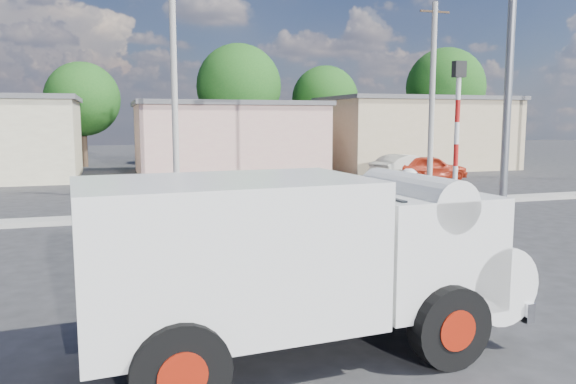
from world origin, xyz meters
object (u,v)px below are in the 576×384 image
object	(u,v)px
car_cream	(405,167)
truck	(308,257)
bicycle	(409,247)
traffic_pole	(456,140)
cyclist	(410,228)
car_red	(430,168)
streetlight	(505,33)

from	to	relation	value
car_cream	truck	bearing A→B (deg)	129.00
bicycle	traffic_pole	size ratio (longest dim) A/B	0.45
truck	car_cream	bearing A→B (deg)	53.58
bicycle	cyclist	distance (m)	0.38
car_red	car_cream	bearing A→B (deg)	70.65
traffic_pole	streetlight	world-z (taller)	streetlight
streetlight	truck	bearing A→B (deg)	-145.72
traffic_pole	streetlight	size ratio (longest dim) A/B	0.48
truck	cyclist	world-z (taller)	truck
bicycle	streetlight	distance (m)	5.37
traffic_pole	bicycle	bearing A→B (deg)	-145.15
bicycle	traffic_pole	world-z (taller)	traffic_pole
bicycle	traffic_pole	bearing A→B (deg)	-37.12
cyclist	streetlight	world-z (taller)	streetlight
car_red	cyclist	bearing A→B (deg)	152.99
bicycle	car_red	xyz separation A→B (m)	(9.76, 15.14, 0.11)
bicycle	cyclist	size ratio (longest dim) A/B	1.10
cyclist	car_red	bearing A→B (deg)	-14.79
cyclist	car_red	xyz separation A→B (m)	(9.76, 15.14, -0.27)
truck	cyclist	distance (m)	4.53
bicycle	cyclist	bearing A→B (deg)	0.00
cyclist	traffic_pole	distance (m)	2.86
bicycle	streetlight	bearing A→B (deg)	-52.19
truck	cyclist	bearing A→B (deg)	39.77
cyclist	streetlight	xyz separation A→B (m)	(2.83, 1.02, 4.06)
truck	car_red	size ratio (longest dim) A/B	1.58
truck	streetlight	xyz separation A→B (m)	(6.09, 4.15, 3.65)
car_red	streetlight	xyz separation A→B (m)	(-6.93, -14.12, 4.33)
car_cream	traffic_pole	size ratio (longest dim) A/B	0.90
bicycle	car_cream	bearing A→B (deg)	-10.84
cyclist	streetlight	bearing A→B (deg)	-52.19
bicycle	truck	bearing A→B (deg)	151.91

